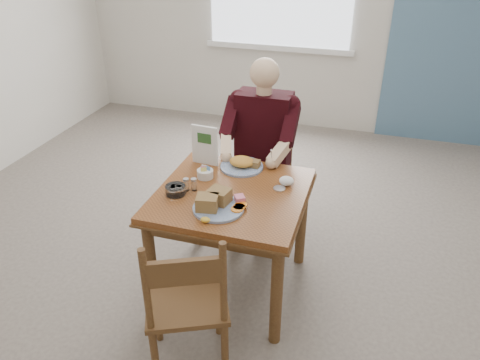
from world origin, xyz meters
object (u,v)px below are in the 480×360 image
(table, at_px, (232,207))
(chair_far, at_px, (263,172))
(far_plate, at_px, (243,164))
(near_plate, at_px, (217,203))
(diner, at_px, (261,138))
(chair_near, at_px, (187,304))

(table, relative_size, chair_far, 0.97)
(table, relative_size, far_plate, 2.95)
(table, height_order, chair_far, chair_far)
(near_plate, relative_size, far_plate, 1.03)
(table, distance_m, diner, 0.73)
(diner, distance_m, near_plate, 0.91)
(far_plate, bearing_deg, near_plate, -89.58)
(chair_far, height_order, near_plate, chair_far)
(chair_far, distance_m, chair_near, 1.51)
(chair_far, bearing_deg, diner, -89.99)
(table, bearing_deg, chair_near, -91.12)
(table, height_order, chair_near, chair_near)
(chair_near, height_order, near_plate, chair_near)
(chair_far, distance_m, diner, 0.34)
(chair_near, relative_size, diner, 0.69)
(near_plate, xyz_separation_m, far_plate, (-0.00, 0.53, -0.01))
(chair_far, bearing_deg, near_plate, -91.24)
(chair_near, distance_m, diner, 1.46)
(chair_far, xyz_separation_m, far_plate, (-0.03, -0.48, 0.30))
(near_plate, distance_m, far_plate, 0.53)
(diner, bearing_deg, table, -90.00)
(near_plate, bearing_deg, diner, 88.64)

